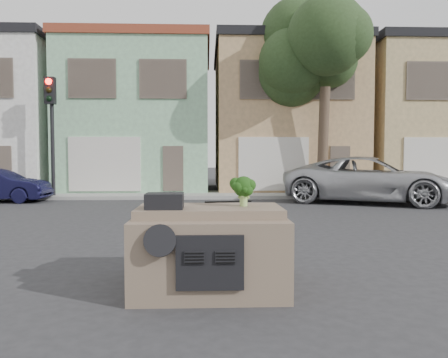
{
  "coord_description": "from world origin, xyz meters",
  "views": [
    {
      "loc": [
        -0.03,
        -8.98,
        1.8
      ],
      "look_at": [
        0.34,
        0.5,
        1.3
      ],
      "focal_mm": 35.0,
      "sensor_mm": 36.0,
      "label": 1
    }
  ],
  "objects": [
    {
      "name": "instrument_hump",
      "position": [
        -0.58,
        -3.35,
        1.22
      ],
      "size": [
        0.48,
        0.38,
        0.2
      ],
      "primitive_type": "cube",
      "color": "black",
      "rests_on": "car_dashboard"
    },
    {
      "name": "broccoli",
      "position": [
        0.46,
        -3.11,
        1.33
      ],
      "size": [
        0.47,
        0.47,
        0.42
      ],
      "primitive_type": "cube",
      "rotation": [
        0.0,
        0.0,
        2.19
      ],
      "color": "#17370E",
      "rests_on": "car_dashboard"
    },
    {
      "name": "traffic_signal",
      "position": [
        -6.5,
        9.5,
        2.55
      ],
      "size": [
        0.4,
        0.4,
        5.1
      ],
      "primitive_type": "cube",
      "color": "black",
      "rests_on": "ground"
    },
    {
      "name": "sidewalk",
      "position": [
        0.0,
        10.5,
        0.07
      ],
      "size": [
        40.0,
        3.0,
        0.15
      ],
      "primitive_type": "cube",
      "color": "gray",
      "rests_on": "ground"
    },
    {
      "name": "wiper_arm",
      "position": [
        0.28,
        -2.62,
        1.13
      ],
      "size": [
        0.69,
        0.15,
        0.02
      ],
      "primitive_type": "cube",
      "rotation": [
        0.0,
        0.0,
        0.17
      ],
      "color": "black",
      "rests_on": "car_dashboard"
    },
    {
      "name": "tree_near",
      "position": [
        5.0,
        9.8,
        4.25
      ],
      "size": [
        4.4,
        4.0,
        8.5
      ],
      "primitive_type": "cube",
      "color": "#2A411F",
      "rests_on": "ground"
    },
    {
      "name": "silver_pickup",
      "position": [
        6.24,
        7.51,
        0.0
      ],
      "size": [
        7.09,
        5.37,
        1.79
      ],
      "primitive_type": "imported",
      "rotation": [
        0.0,
        0.0,
        1.14
      ],
      "color": "#B3B4B9",
      "rests_on": "ground"
    },
    {
      "name": "ground_plane",
      "position": [
        0.0,
        0.0,
        0.0
      ],
      "size": [
        120.0,
        120.0,
        0.0
      ],
      "primitive_type": "plane",
      "color": "#303033",
      "rests_on": "ground"
    },
    {
      "name": "townhouse_beige",
      "position": [
        11.5,
        14.5,
        3.77
      ],
      "size": [
        7.2,
        8.2,
        7.55
      ],
      "primitive_type": "cube",
      "color": "tan",
      "rests_on": "ground"
    },
    {
      "name": "townhouse_mint",
      "position": [
        -3.5,
        14.5,
        3.77
      ],
      "size": [
        7.2,
        8.2,
        7.55
      ],
      "primitive_type": "cube",
      "color": "#8EC398",
      "rests_on": "ground"
    },
    {
      "name": "townhouse_tan",
      "position": [
        4.0,
        14.5,
        3.77
      ],
      "size": [
        7.2,
        8.2,
        7.55
      ],
      "primitive_type": "cube",
      "color": "tan",
      "rests_on": "ground"
    },
    {
      "name": "car_dashboard",
      "position": [
        0.0,
        -3.0,
        0.56
      ],
      "size": [
        2.0,
        1.8,
        1.12
      ],
      "primitive_type": "cube",
      "color": "#74624F",
      "rests_on": "ground"
    }
  ]
}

